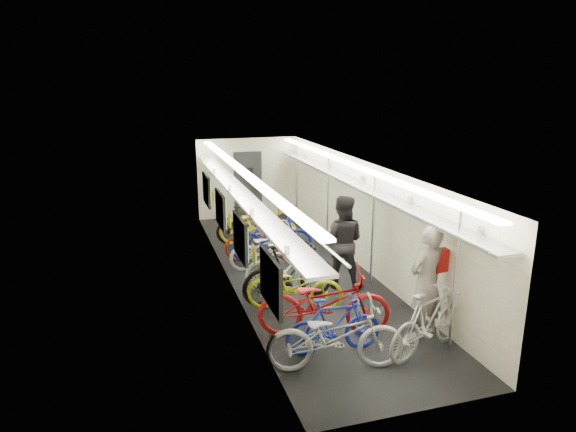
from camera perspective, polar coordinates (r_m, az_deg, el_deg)
train_car_shell at (r=11.32m, az=-1.69°, el=2.51°), size 10.00×10.00×10.00m
bicycle_0 at (r=7.62m, az=5.31°, el=-13.16°), size 2.11×1.09×1.06m
bicycle_1 at (r=8.06m, az=5.13°, el=-11.99°), size 1.56×0.52×0.93m
bicycle_2 at (r=8.52m, az=4.03°, el=-9.58°), size 2.30×1.30×1.14m
bicycle_3 at (r=9.73m, az=0.22°, el=-6.27°), size 1.97×0.78×1.15m
bicycle_4 at (r=9.43m, az=0.74°, el=-7.75°), size 1.87×1.20×0.93m
bicycle_5 at (r=10.21m, az=-0.21°, el=-5.74°), size 1.69×0.95×0.98m
bicycle_6 at (r=11.43m, az=-2.05°, el=-3.50°), size 1.84×0.68×0.96m
bicycle_7 at (r=11.81m, az=-1.70°, el=-2.38°), size 1.94×0.63×1.15m
bicycle_8 at (r=11.84m, az=-2.76°, el=-2.88°), size 1.91×1.14×0.95m
bicycle_9 at (r=13.23m, az=-4.52°, el=-0.87°), size 1.65×0.49×0.99m
bicycle_10 at (r=12.99m, az=-3.35°, el=-1.01°), size 2.11×1.34×1.05m
bicycle_11 at (r=8.28m, az=15.36°, el=-11.24°), size 1.81×1.09×1.05m
passenger_near at (r=8.57m, az=15.11°, el=-7.14°), size 0.80×0.64×1.92m
passenger_mid at (r=10.34m, az=5.98°, el=-2.86°), size 1.16×1.08×1.90m
backpack at (r=8.67m, az=16.67°, el=-4.72°), size 0.28×0.17×0.38m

